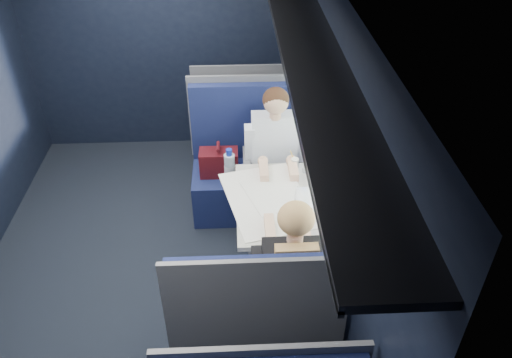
{
  "coord_description": "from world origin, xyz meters",
  "views": [
    {
      "loc": [
        0.76,
        -2.96,
        3.13
      ],
      "look_at": [
        0.9,
        0.0,
        0.95
      ],
      "focal_mm": 35.0,
      "sensor_mm": 36.0,
      "label": 1
    }
  ],
  "objects_px": {
    "table": "(273,208)",
    "bottle_small": "(307,163)",
    "woman": "(292,270)",
    "laptop": "(319,195)",
    "seat_row_front": "(244,122)",
    "cup": "(295,163)",
    "seat_bay_near": "(245,170)",
    "man": "(275,153)",
    "seat_bay_far": "(255,323)"
  },
  "relations": [
    {
      "from": "table",
      "to": "cup",
      "type": "distance_m",
      "value": 0.5
    },
    {
      "from": "woman",
      "to": "seat_row_front",
      "type": "bearing_deg",
      "value": 95.7
    },
    {
      "from": "woman",
      "to": "table",
      "type": "bearing_deg",
      "value": 95.45
    },
    {
      "from": "seat_row_front",
      "to": "man",
      "type": "bearing_deg",
      "value": -77.17
    },
    {
      "from": "seat_bay_far",
      "to": "laptop",
      "type": "bearing_deg",
      "value": 57.78
    },
    {
      "from": "table",
      "to": "laptop",
      "type": "xyz_separation_m",
      "value": [
        0.34,
        -0.04,
        0.15
      ]
    },
    {
      "from": "seat_bay_far",
      "to": "seat_row_front",
      "type": "height_order",
      "value": "seat_bay_far"
    },
    {
      "from": "seat_row_front",
      "to": "man",
      "type": "relative_size",
      "value": 0.88
    },
    {
      "from": "seat_bay_near",
      "to": "laptop",
      "type": "height_order",
      "value": "seat_bay_near"
    },
    {
      "from": "seat_bay_far",
      "to": "bottle_small",
      "type": "relative_size",
      "value": 6.15
    },
    {
      "from": "seat_bay_near",
      "to": "table",
      "type": "bearing_deg",
      "value": -77.36
    },
    {
      "from": "man",
      "to": "cup",
      "type": "bearing_deg",
      "value": -60.79
    },
    {
      "from": "table",
      "to": "cup",
      "type": "xyz_separation_m",
      "value": [
        0.21,
        0.44,
        0.12
      ]
    },
    {
      "from": "bottle_small",
      "to": "seat_bay_near",
      "type": "bearing_deg",
      "value": 134.49
    },
    {
      "from": "woman",
      "to": "cup",
      "type": "relative_size",
      "value": 16.2
    },
    {
      "from": "seat_row_front",
      "to": "woman",
      "type": "bearing_deg",
      "value": -84.3
    },
    {
      "from": "seat_bay_near",
      "to": "seat_row_front",
      "type": "relative_size",
      "value": 1.09
    },
    {
      "from": "table",
      "to": "woman",
      "type": "distance_m",
      "value": 0.71
    },
    {
      "from": "laptop",
      "to": "bottle_small",
      "type": "relative_size",
      "value": 1.88
    },
    {
      "from": "table",
      "to": "woman",
      "type": "xyz_separation_m",
      "value": [
        0.07,
        -0.71,
        0.06
      ]
    },
    {
      "from": "man",
      "to": "table",
      "type": "bearing_deg",
      "value": -95.52
    },
    {
      "from": "seat_row_front",
      "to": "cup",
      "type": "xyz_separation_m",
      "value": [
        0.39,
        -1.36,
        0.37
      ]
    },
    {
      "from": "table",
      "to": "bottle_small",
      "type": "distance_m",
      "value": 0.5
    },
    {
      "from": "bottle_small",
      "to": "table",
      "type": "bearing_deg",
      "value": -128.97
    },
    {
      "from": "seat_row_front",
      "to": "woman",
      "type": "xyz_separation_m",
      "value": [
        0.25,
        -2.5,
        0.32
      ]
    },
    {
      "from": "seat_bay_near",
      "to": "man",
      "type": "distance_m",
      "value": 0.43
    },
    {
      "from": "man",
      "to": "laptop",
      "type": "xyz_separation_m",
      "value": [
        0.28,
        -0.74,
        0.09
      ]
    },
    {
      "from": "seat_row_front",
      "to": "man",
      "type": "distance_m",
      "value": 1.17
    },
    {
      "from": "seat_bay_far",
      "to": "table",
      "type": "bearing_deg",
      "value": 78.22
    },
    {
      "from": "seat_bay_far",
      "to": "laptop",
      "type": "distance_m",
      "value": 1.06
    },
    {
      "from": "table",
      "to": "seat_row_front",
      "type": "relative_size",
      "value": 0.86
    },
    {
      "from": "seat_bay_near",
      "to": "woman",
      "type": "bearing_deg",
      "value": -80.55
    },
    {
      "from": "table",
      "to": "woman",
      "type": "relative_size",
      "value": 0.76
    },
    {
      "from": "seat_bay_near",
      "to": "woman",
      "type": "relative_size",
      "value": 0.95
    },
    {
      "from": "seat_bay_near",
      "to": "bottle_small",
      "type": "xyz_separation_m",
      "value": [
        0.49,
        -0.5,
        0.41
      ]
    },
    {
      "from": "seat_bay_far",
      "to": "laptop",
      "type": "relative_size",
      "value": 3.27
    },
    {
      "from": "bottle_small",
      "to": "seat_bay_far",
      "type": "bearing_deg",
      "value": -111.12
    },
    {
      "from": "seat_bay_near",
      "to": "man",
      "type": "bearing_deg",
      "value": -33.01
    },
    {
      "from": "man",
      "to": "laptop",
      "type": "distance_m",
      "value": 0.79
    },
    {
      "from": "table",
      "to": "seat_bay_far",
      "type": "relative_size",
      "value": 0.79
    },
    {
      "from": "seat_bay_near",
      "to": "seat_bay_far",
      "type": "height_order",
      "value": "same"
    },
    {
      "from": "seat_bay_far",
      "to": "cup",
      "type": "xyz_separation_m",
      "value": [
        0.39,
        1.31,
        0.37
      ]
    },
    {
      "from": "table",
      "to": "seat_bay_far",
      "type": "xyz_separation_m",
      "value": [
        -0.18,
        -0.87,
        -0.25
      ]
    },
    {
      "from": "table",
      "to": "laptop",
      "type": "distance_m",
      "value": 0.38
    },
    {
      "from": "table",
      "to": "man",
      "type": "bearing_deg",
      "value": 84.48
    },
    {
      "from": "laptop",
      "to": "woman",
      "type": "bearing_deg",
      "value": -112.46
    },
    {
      "from": "seat_bay_near",
      "to": "bottle_small",
      "type": "relative_size",
      "value": 6.15
    },
    {
      "from": "bottle_small",
      "to": "man",
      "type": "bearing_deg",
      "value": 124.81
    },
    {
      "from": "woman",
      "to": "laptop",
      "type": "bearing_deg",
      "value": 67.54
    },
    {
      "from": "seat_bay_near",
      "to": "seat_bay_far",
      "type": "relative_size",
      "value": 1.0
    }
  ]
}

